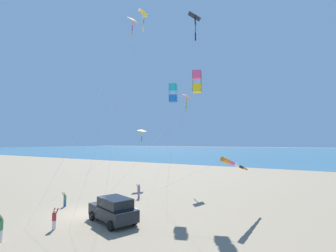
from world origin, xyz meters
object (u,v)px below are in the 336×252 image
(parked_car, at_px, (113,210))
(kite_delta_long_streamer_left, at_px, (143,13))
(kite_box_striped_overhead, at_px, (173,93))
(kite_box_checkered_midright, at_px, (197,82))
(kite_delta_rainbow_low_near, at_px, (142,131))
(kite_delta_yellow_midlevel, at_px, (133,21))
(kite_delta_purple_drifting, at_px, (195,17))
(person_child_grey_jacket, at_px, (65,199))
(cooler_box, at_px, (134,211))
(person_adult_flyer, at_px, (0,227))
(kite_windsock_black_fish_shape, at_px, (232,163))
(person_child_green_jacket, at_px, (54,218))
(kite_delta_teal_far_right, at_px, (187,97))
(kite_delta_small_distant, at_px, (144,14))
(person_bystander_far, at_px, (139,190))

(parked_car, height_order, kite_delta_long_streamer_left, kite_delta_long_streamer_left)
(kite_box_striped_overhead, relative_size, kite_box_checkered_midright, 0.92)
(kite_delta_rainbow_low_near, bearing_deg, parked_car, -149.89)
(kite_delta_yellow_midlevel, bearing_deg, kite_delta_long_streamer_left, -117.35)
(kite_delta_purple_drifting, bearing_deg, kite_delta_yellow_midlevel, 86.85)
(kite_delta_long_streamer_left, bearing_deg, person_child_grey_jacket, 146.62)
(person_child_grey_jacket, bearing_deg, cooler_box, -78.94)
(parked_car, bearing_deg, kite_delta_purple_drifting, -19.30)
(kite_delta_yellow_midlevel, bearing_deg, kite_box_striped_overhead, -88.75)
(person_adult_flyer, relative_size, kite_windsock_black_fish_shape, 0.17)
(kite_box_striped_overhead, bearing_deg, kite_delta_purple_drifting, -101.22)
(person_child_green_jacket, distance_m, kite_delta_long_streamer_left, 21.92)
(kite_delta_long_streamer_left, height_order, kite_delta_teal_far_right, kite_delta_long_streamer_left)
(person_child_grey_jacket, relative_size, kite_windsock_black_fish_shape, 0.12)
(parked_car, height_order, kite_delta_yellow_midlevel, kite_delta_yellow_midlevel)
(parked_car, bearing_deg, kite_delta_small_distant, 13.67)
(kite_delta_purple_drifting, xyz_separation_m, kite_delta_teal_far_right, (8.98, 5.45, -6.12))
(person_adult_flyer, relative_size, person_child_green_jacket, 1.24)
(person_adult_flyer, bearing_deg, person_bystander_far, 1.24)
(person_child_green_jacket, xyz_separation_m, kite_box_striped_overhead, (11.87, -2.43, 10.32))
(parked_car, bearing_deg, person_child_green_jacket, 141.64)
(kite_delta_purple_drifting, relative_size, kite_box_checkered_midright, 1.43)
(kite_delta_yellow_midlevel, relative_size, kite_delta_teal_far_right, 1.59)
(cooler_box, xyz_separation_m, kite_delta_rainbow_low_near, (12.21, 8.41, 7.27))
(cooler_box, bearing_deg, kite_delta_long_streamer_left, 30.07)
(kite_delta_long_streamer_left, distance_m, kite_delta_rainbow_low_near, 15.53)
(person_child_grey_jacket, xyz_separation_m, kite_windsock_black_fish_shape, (5.02, -14.05, 3.48))
(parked_car, height_order, person_adult_flyer, parked_car)
(parked_car, height_order, person_child_grey_jacket, parked_car)
(person_child_grey_jacket, height_order, kite_delta_long_streamer_left, kite_delta_long_streamer_left)
(person_child_green_jacket, bearing_deg, person_adult_flyer, 166.98)
(kite_box_striped_overhead, relative_size, kite_delta_yellow_midlevel, 0.58)
(cooler_box, relative_size, kite_delta_long_streamer_left, 0.03)
(cooler_box, height_order, kite_delta_small_distant, kite_delta_small_distant)
(person_child_grey_jacket, relative_size, kite_delta_teal_far_right, 0.10)
(person_adult_flyer, bearing_deg, kite_delta_rainbow_low_near, 14.51)
(kite_delta_small_distant, bearing_deg, cooler_box, -157.22)
(kite_delta_purple_drifting, bearing_deg, person_child_green_jacket, 154.79)
(kite_delta_long_streamer_left, bearing_deg, kite_delta_small_distant, -142.07)
(kite_delta_small_distant, bearing_deg, kite_windsock_black_fish_shape, -83.51)
(kite_windsock_black_fish_shape, bearing_deg, person_child_grey_jacket, 109.67)
(kite_delta_rainbow_low_near, bearing_deg, kite_delta_teal_far_right, -67.67)
(kite_windsock_black_fish_shape, bearing_deg, kite_box_striped_overhead, 69.62)
(person_child_grey_jacket, bearing_deg, kite_windsock_black_fish_shape, -70.33)
(kite_delta_teal_far_right, bearing_deg, kite_delta_purple_drifting, -148.76)
(person_adult_flyer, distance_m, kite_delta_purple_drifting, 23.37)
(kite_delta_long_streamer_left, distance_m, kite_windsock_black_fish_shape, 18.72)
(kite_delta_teal_far_right, xyz_separation_m, kite_box_checkered_midright, (-8.06, -5.17, -0.22))
(parked_car, bearing_deg, kite_delta_yellow_midlevel, 31.83)
(person_bystander_far, xyz_separation_m, kite_delta_teal_far_right, (9.74, -0.87, 11.43))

